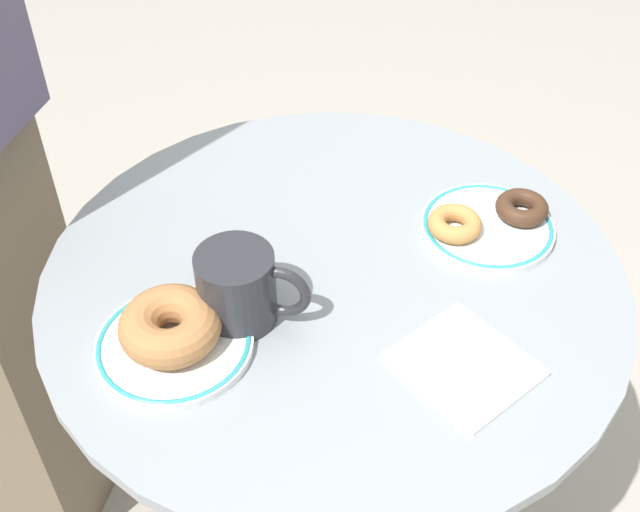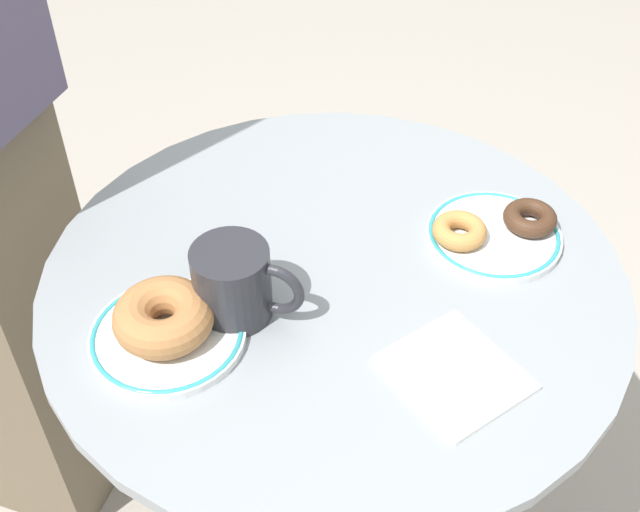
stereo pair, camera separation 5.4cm
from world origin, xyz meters
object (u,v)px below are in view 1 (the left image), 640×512
plate_right (487,226)px  donut_old_fashioned (455,224)px  coffee_mug (240,288)px  paper_napkin (465,364)px  cafe_table (332,379)px  donut_chocolate (522,208)px  plate_left (175,344)px  donut_cinnamon (170,326)px

plate_right → donut_old_fashioned: donut_old_fashioned is taller
donut_old_fashioned → coffee_mug: coffee_mug is taller
paper_napkin → coffee_mug: (-0.19, 0.17, 0.04)m
cafe_table → plate_right: plate_right is taller
donut_chocolate → plate_left: bearing=-177.1°
donut_cinnamon → paper_napkin: (0.28, -0.16, -0.03)m
plate_right → plate_left: bearing=-176.5°
donut_chocolate → donut_cinnamon: bearing=-177.4°
plate_right → donut_cinnamon: donut_cinnamon is taller
plate_right → donut_old_fashioned: 0.05m
cafe_table → paper_napkin: bearing=-71.3°
plate_left → paper_napkin: size_ratio=1.29×
donut_old_fashioned → donut_chocolate: bearing=-4.9°
cafe_table → coffee_mug: bearing=-168.8°
plate_right → donut_old_fashioned: size_ratio=2.51×
plate_right → coffee_mug: coffee_mug is taller
donut_cinnamon → paper_napkin: 0.32m
donut_old_fashioned → plate_right: bearing=-7.1°
donut_old_fashioned → coffee_mug: size_ratio=0.59×
donut_old_fashioned → coffee_mug: 0.29m
paper_napkin → cafe_table: bearing=108.7°
paper_napkin → donut_old_fashioned: bearing=62.1°
plate_right → donut_old_fashioned: (-0.05, 0.01, 0.02)m
donut_chocolate → coffee_mug: (-0.38, -0.01, 0.02)m
donut_cinnamon → coffee_mug: bearing=7.6°
plate_left → coffee_mug: (0.08, 0.01, 0.04)m
donut_old_fashioned → plate_left: bearing=-175.1°
donut_chocolate → paper_napkin: bearing=-137.5°
plate_left → coffee_mug: size_ratio=1.51×
plate_right → coffee_mug: bearing=-177.9°
plate_right → donut_cinnamon: size_ratio=1.53×
donut_cinnamon → coffee_mug: coffee_mug is taller
plate_left → donut_cinnamon: 0.03m
plate_left → donut_old_fashioned: donut_old_fashioned is taller
plate_left → paper_napkin: 0.32m
donut_chocolate → coffee_mug: coffee_mug is taller
plate_left → plate_right: bearing=3.5°
donut_cinnamon → paper_napkin: bearing=-29.4°
donut_chocolate → paper_napkin: size_ratio=0.50×
plate_left → donut_cinnamon: donut_cinnamon is taller
cafe_table → donut_chocolate: size_ratio=10.49×
coffee_mug → plate_left: bearing=-170.7°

